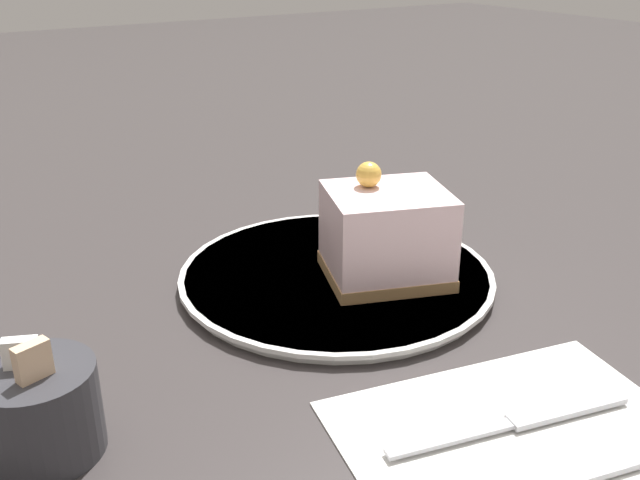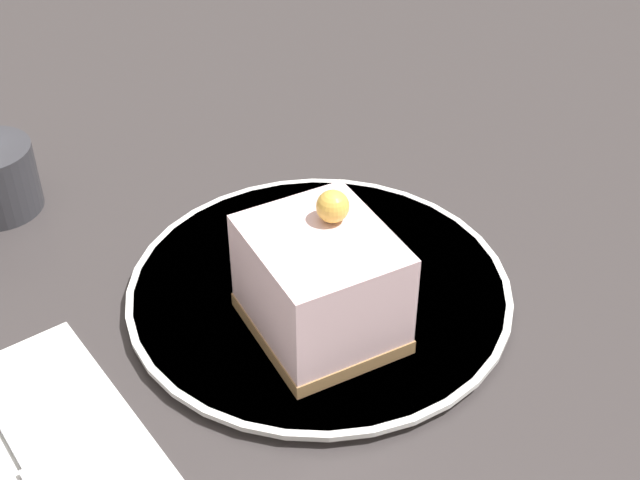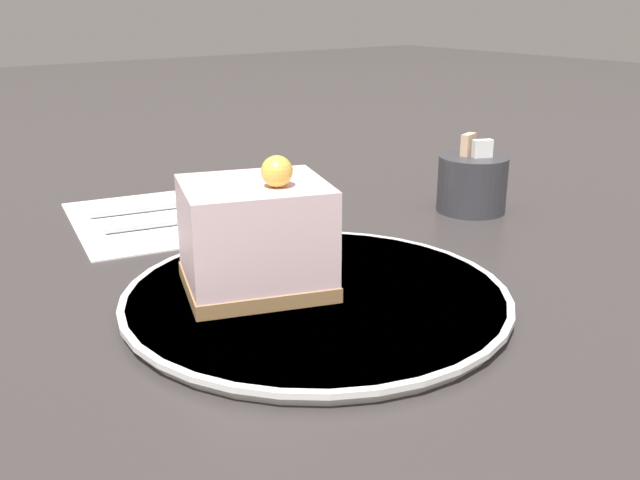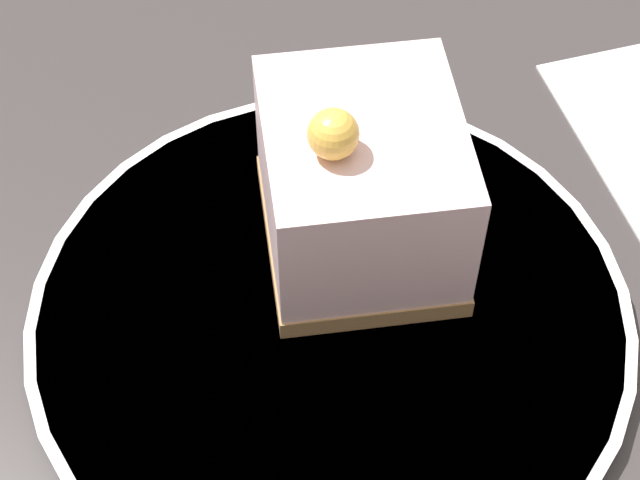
{
  "view_description": "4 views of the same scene",
  "coord_description": "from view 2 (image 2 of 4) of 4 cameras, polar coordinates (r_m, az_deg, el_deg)",
  "views": [
    {
      "loc": [
        -0.45,
        0.3,
        0.29
      ],
      "look_at": [
        0.02,
        0.0,
        0.04
      ],
      "focal_mm": 40.0,
      "sensor_mm": 36.0,
      "label": 1
    },
    {
      "loc": [
        -0.34,
        -0.35,
        0.43
      ],
      "look_at": [
        0.01,
        -0.03,
        0.07
      ],
      "focal_mm": 50.0,
      "sensor_mm": 36.0,
      "label": 2
    },
    {
      "loc": [
        0.4,
        -0.3,
        0.21
      ],
      "look_at": [
        0.01,
        -0.01,
        0.05
      ],
      "focal_mm": 40.0,
      "sensor_mm": 36.0,
      "label": 3
    },
    {
      "loc": [
        0.15,
        0.22,
        0.42
      ],
      "look_at": [
        0.02,
        -0.03,
        0.04
      ],
      "focal_mm": 60.0,
      "sensor_mm": 36.0,
      "label": 4
    }
  ],
  "objects": [
    {
      "name": "ground_plane",
      "position": [
        0.65,
        -2.44,
        -3.99
      ],
      "size": [
        4.0,
        4.0,
        0.0
      ],
      "primitive_type": "plane",
      "color": "#383333"
    },
    {
      "name": "cake_slice",
      "position": [
        0.58,
        0.06,
        -2.81
      ],
      "size": [
        0.12,
        0.12,
        0.1
      ],
      "rotation": [
        0.0,
        0.0,
        -0.34
      ],
      "color": "#9E7547",
      "rests_on": "plate"
    },
    {
      "name": "plate",
      "position": [
        0.65,
        -0.05,
        -3.28
      ],
      "size": [
        0.28,
        0.28,
        0.01
      ],
      "color": "silver",
      "rests_on": "ground_plane"
    }
  ]
}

